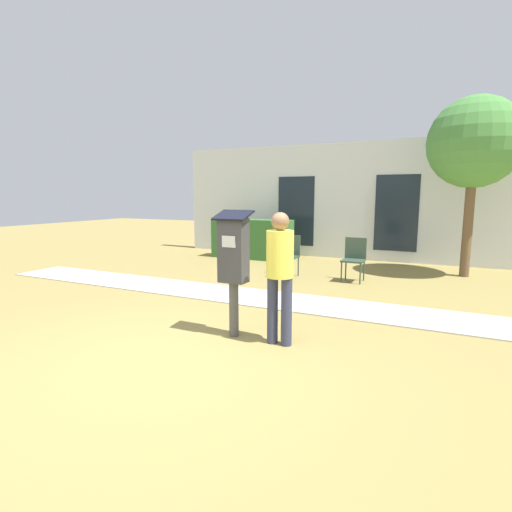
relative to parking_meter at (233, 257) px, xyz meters
The scene contains 9 objects.
ground_plane 1.51m from the parking_meter, 105.24° to the right, with size 40.00×40.00×0.00m, color olive.
sidewalk 2.10m from the parking_meter, 99.11° to the left, with size 12.00×1.10×0.02m.
building_facade 6.98m from the parking_meter, 92.40° to the left, with size 10.00×0.26×3.20m.
parking_meter is the anchor object (origin of this frame).
person_standing 0.63m from the parking_meter, ahead, with size 0.32×0.32×1.58m.
outdoor_chair_left 3.95m from the parking_meter, 101.05° to the left, with size 0.44×0.44×0.90m.
outdoor_chair_middle 4.05m from the parking_meter, 80.65° to the left, with size 0.44×0.44×0.90m.
hedge_row 6.29m from the parking_meter, 114.38° to the left, with size 2.30×0.60×1.10m.
tree 6.41m from the parking_meter, 63.47° to the left, with size 1.90×1.90×3.82m.
Camera 1 is at (2.66, -3.19, 1.78)m, focal length 28.00 mm.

